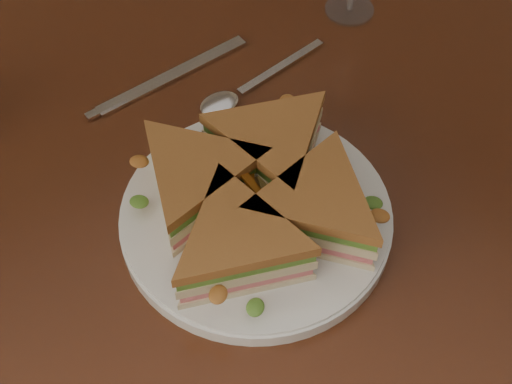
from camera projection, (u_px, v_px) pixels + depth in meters
table at (250, 196)px, 0.85m from camera, size 1.20×0.80×0.75m
plate at (256, 217)px, 0.71m from camera, size 0.27×0.27×0.02m
sandwich_wedges at (256, 195)px, 0.68m from camera, size 0.30×0.30×0.06m
crisps_mound at (256, 198)px, 0.68m from camera, size 0.09×0.09×0.05m
spoon at (235, 95)px, 0.81m from camera, size 0.18×0.04×0.01m
knife at (163, 81)px, 0.83m from camera, size 0.22×0.02×0.00m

